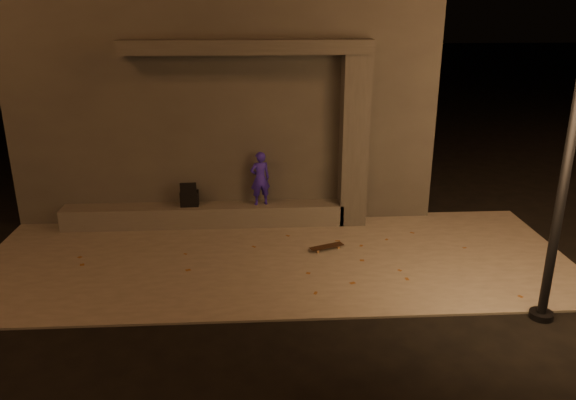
{
  "coord_description": "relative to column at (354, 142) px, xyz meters",
  "views": [
    {
      "loc": [
        -0.35,
        -7.65,
        4.61
      ],
      "look_at": [
        0.21,
        2.0,
        1.19
      ],
      "focal_mm": 35.0,
      "sensor_mm": 36.0,
      "label": 1
    }
  ],
  "objects": [
    {
      "name": "building",
      "position": [
        -2.7,
        2.74,
        0.77
      ],
      "size": [
        9.0,
        5.1,
        5.22
      ],
      "color": "#3D3A38",
      "rests_on": "ground"
    },
    {
      "name": "sidewalk",
      "position": [
        -1.7,
        -1.75,
        -1.82
      ],
      "size": [
        11.0,
        4.4,
        0.04
      ],
      "primitive_type": "cube",
      "color": "#67625B",
      "rests_on": "ground"
    },
    {
      "name": "ledge",
      "position": [
        -3.2,
        0.0,
        -1.58
      ],
      "size": [
        6.0,
        0.55,
        0.45
      ],
      "primitive_type": "cube",
      "color": "#58544F",
      "rests_on": "sidewalk"
    },
    {
      "name": "column",
      "position": [
        0.0,
        0.0,
        0.0
      ],
      "size": [
        0.55,
        0.55,
        3.6
      ],
      "primitive_type": "cube",
      "color": "#3D3A38",
      "rests_on": "sidewalk"
    },
    {
      "name": "skateboard",
      "position": [
        -0.71,
        -1.45,
        -1.74
      ],
      "size": [
        0.7,
        0.42,
        0.08
      ],
      "rotation": [
        0.0,
        0.0,
        0.38
      ],
      "color": "black",
      "rests_on": "sidewalk"
    },
    {
      "name": "canopy",
      "position": [
        -2.2,
        0.05,
        1.94
      ],
      "size": [
        5.0,
        0.7,
        0.28
      ],
      "primitive_type": "cube",
      "color": "#3D3A38",
      "rests_on": "column"
    },
    {
      "name": "ground",
      "position": [
        -1.7,
        -3.75,
        -1.84
      ],
      "size": [
        120.0,
        120.0,
        0.0
      ],
      "primitive_type": "plane",
      "color": "black",
      "rests_on": "ground"
    },
    {
      "name": "backpack",
      "position": [
        -3.49,
        0.0,
        -1.16
      ],
      "size": [
        0.39,
        0.26,
        0.54
      ],
      "rotation": [
        0.0,
        0.0,
        0.03
      ],
      "color": "black",
      "rests_on": "ledge"
    },
    {
      "name": "skateboarder",
      "position": [
        -1.98,
        0.0,
        -0.77
      ],
      "size": [
        0.48,
        0.37,
        1.16
      ],
      "primitive_type": "imported",
      "rotation": [
        0.0,
        0.0,
        3.38
      ],
      "color": "#2A19A8",
      "rests_on": "ledge"
    }
  ]
}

